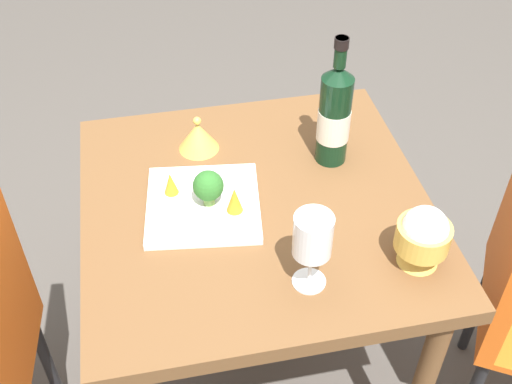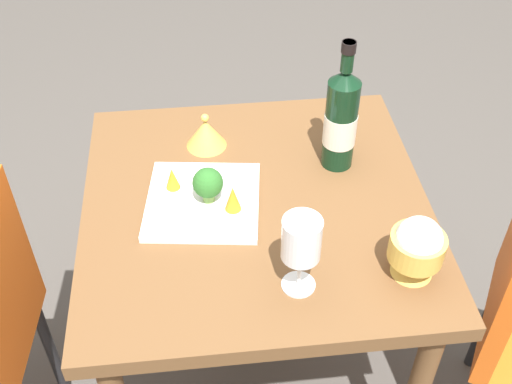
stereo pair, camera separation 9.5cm
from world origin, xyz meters
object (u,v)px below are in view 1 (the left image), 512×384
wine_bottle (334,115)px  wine_glass (313,237)px  serving_plate (203,204)px  rice_bowl (423,236)px  rice_bowl_lid (198,136)px  broccoli_floret (208,187)px  carrot_garnish_right (171,183)px  carrot_garnish_left (235,200)px

wine_bottle → wine_glass: size_ratio=1.82×
serving_plate → rice_bowl: bearing=148.9°
serving_plate → wine_bottle: bearing=-161.5°
rice_bowl_lid → broccoli_floret: size_ratio=1.17×
rice_bowl → carrot_garnish_right: 0.56m
wine_glass → rice_bowl_lid: (0.16, -0.47, -0.09)m
rice_bowl_lid → broccoli_floret: broccoli_floret is taller
wine_glass → carrot_garnish_left: 0.26m
wine_glass → rice_bowl_lid: bearing=-71.5°
serving_plate → carrot_garnish_left: bearing=148.4°
wine_bottle → broccoli_floret: wine_bottle is taller
rice_bowl_lid → wine_glass: bearing=108.5°
carrot_garnish_left → carrot_garnish_right: carrot_garnish_left is taller
wine_bottle → rice_bowl_lid: size_ratio=3.27×
wine_bottle → carrot_garnish_right: (0.39, 0.06, -0.09)m
carrot_garnish_right → broccoli_floret: bearing=145.3°
wine_bottle → serving_plate: wine_bottle is taller
wine_glass → rice_bowl_lid: size_ratio=1.79×
carrot_garnish_left → broccoli_floret: bearing=-30.8°
wine_glass → serving_plate: wine_glass is taller
rice_bowl_lid → carrot_garnish_right: rice_bowl_lid is taller
wine_bottle → broccoli_floret: (0.31, 0.12, -0.06)m
rice_bowl → carrot_garnish_right: size_ratio=2.55×
wine_glass → broccoli_floret: 0.30m
wine_bottle → broccoli_floret: 0.34m
broccoli_floret → carrot_garnish_right: size_ratio=1.54×
broccoli_floret → serving_plate: bearing=-34.7°
carrot_garnish_left → carrot_garnish_right: size_ratio=1.14×
wine_glass → rice_bowl_lid: 0.50m
rice_bowl → broccoli_floret: 0.46m
wine_glass → rice_bowl: wine_glass is taller
rice_bowl → broccoli_floret: size_ratio=1.65×
wine_bottle → carrot_garnish_left: (0.26, 0.15, -0.08)m
rice_bowl → broccoli_floret: rice_bowl is taller
wine_glass → carrot_garnish_left: (0.11, -0.22, -0.08)m
wine_bottle → serving_plate: size_ratio=1.16×
serving_plate → carrot_garnish_right: carrot_garnish_right is taller
wine_bottle → serving_plate: (0.33, 0.11, -0.12)m
wine_glass → carrot_garnish_right: size_ratio=3.22×
rice_bowl_lid → serving_plate: bearing=84.8°
wine_bottle → rice_bowl_lid: bearing=-18.4°
rice_bowl_lid → serving_plate: (0.02, 0.21, -0.03)m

